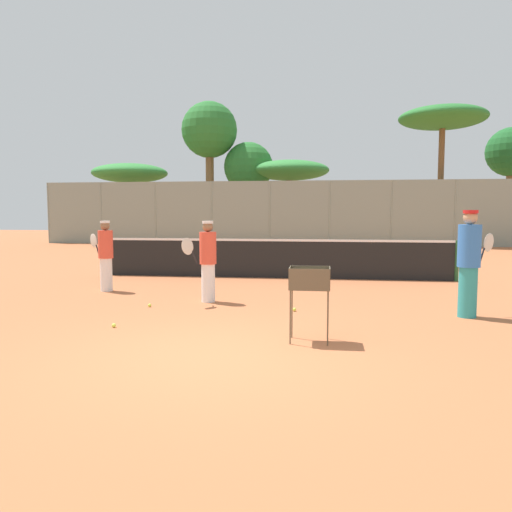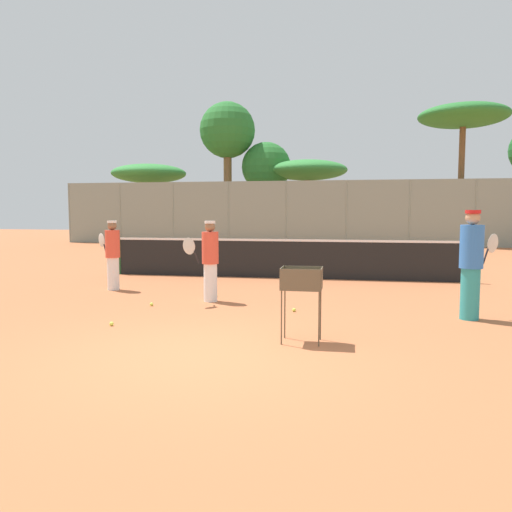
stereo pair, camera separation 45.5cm
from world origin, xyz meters
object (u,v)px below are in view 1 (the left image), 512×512
at_px(ball_cart, 310,285).
at_px(player_yellow_shirt, 469,262).
at_px(tennis_net, 274,258).
at_px(player_red_cap, 106,255).
at_px(parked_car, 408,231).
at_px(player_white_outfit, 208,260).

bearing_deg(ball_cart, player_yellow_shirt, 37.13).
bearing_deg(tennis_net, ball_cart, -80.11).
relative_size(player_red_cap, ball_cart, 1.54).
height_order(player_yellow_shirt, parked_car, player_yellow_shirt).
distance_m(ball_cart, parked_car, 25.09).
bearing_deg(player_yellow_shirt, tennis_net, 89.21).
distance_m(player_yellow_shirt, ball_cart, 3.34).
bearing_deg(player_yellow_shirt, ball_cart, 176.77).
bearing_deg(player_white_outfit, player_red_cap, -76.18).
height_order(player_white_outfit, player_red_cap, player_white_outfit).
bearing_deg(player_red_cap, ball_cart, 175.47).
bearing_deg(tennis_net, player_white_outfit, -104.24).
height_order(tennis_net, player_yellow_shirt, player_yellow_shirt).
height_order(player_red_cap, ball_cart, player_red_cap).
bearing_deg(player_red_cap, tennis_net, -107.83).
bearing_deg(tennis_net, parked_car, 70.27).
height_order(player_white_outfit, ball_cart, player_white_outfit).
relative_size(player_red_cap, player_yellow_shirt, 0.87).
bearing_deg(ball_cart, parked_car, 77.88).
height_order(tennis_net, parked_car, parked_car).
bearing_deg(ball_cart, player_white_outfit, 126.89).
relative_size(tennis_net, player_red_cap, 6.01).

